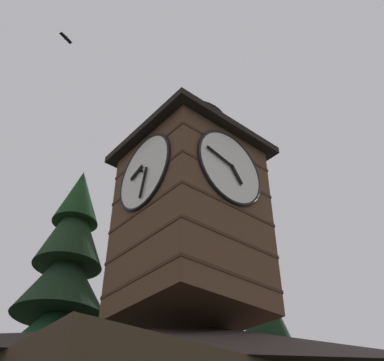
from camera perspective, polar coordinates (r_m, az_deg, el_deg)
name	(u,v)px	position (r m, az deg, el deg)	size (l,w,h in m)	color
clock_tower	(191,207)	(14.82, -0.19, -3.38)	(4.45, 4.45, 8.52)	brown
flying_bird_high	(66,38)	(19.91, -15.70, 17.01)	(0.62, 0.32, 0.11)	black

